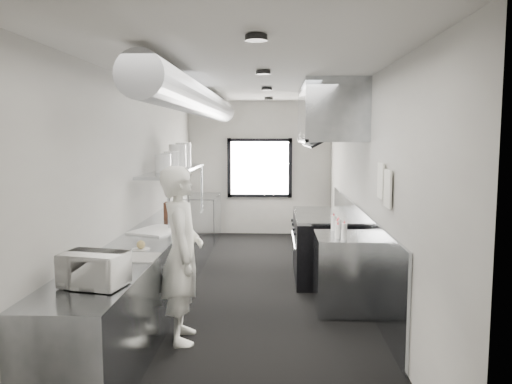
# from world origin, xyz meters

# --- Properties ---
(floor) EXTENTS (3.00, 8.00, 0.01)m
(floor) POSITION_xyz_m (0.00, 0.00, 0.00)
(floor) COLOR black
(floor) RESTS_ON ground
(ceiling) EXTENTS (3.00, 8.00, 0.01)m
(ceiling) POSITION_xyz_m (0.00, 0.00, 2.80)
(ceiling) COLOR beige
(ceiling) RESTS_ON wall_back
(wall_back) EXTENTS (3.00, 0.02, 2.80)m
(wall_back) POSITION_xyz_m (0.00, 4.00, 1.40)
(wall_back) COLOR #B2B1A9
(wall_back) RESTS_ON floor
(wall_front) EXTENTS (3.00, 0.02, 2.80)m
(wall_front) POSITION_xyz_m (0.00, -4.00, 1.40)
(wall_front) COLOR #B2B1A9
(wall_front) RESTS_ON floor
(wall_left) EXTENTS (0.02, 8.00, 2.80)m
(wall_left) POSITION_xyz_m (-1.50, 0.00, 1.40)
(wall_left) COLOR #B2B1A9
(wall_left) RESTS_ON floor
(wall_right) EXTENTS (0.02, 8.00, 2.80)m
(wall_right) POSITION_xyz_m (1.50, 0.00, 1.40)
(wall_right) COLOR #B2B1A9
(wall_right) RESTS_ON floor
(wall_cladding) EXTENTS (0.03, 5.50, 1.10)m
(wall_cladding) POSITION_xyz_m (1.48, 0.30, 0.55)
(wall_cladding) COLOR gray
(wall_cladding) RESTS_ON wall_right
(hvac_duct) EXTENTS (0.40, 6.40, 0.40)m
(hvac_duct) POSITION_xyz_m (-0.70, 0.40, 2.55)
(hvac_duct) COLOR #989AA0
(hvac_duct) RESTS_ON ceiling
(service_window) EXTENTS (1.36, 0.05, 1.25)m
(service_window) POSITION_xyz_m (0.00, 3.96, 1.40)
(service_window) COLOR white
(service_window) RESTS_ON wall_back
(exhaust_hood) EXTENTS (0.81, 2.20, 0.88)m
(exhaust_hood) POSITION_xyz_m (1.10, 0.70, 2.39)
(exhaust_hood) COLOR gray
(exhaust_hood) RESTS_ON ceiling
(prep_counter) EXTENTS (0.70, 6.00, 0.90)m
(prep_counter) POSITION_xyz_m (-1.15, -0.50, 0.45)
(prep_counter) COLOR gray
(prep_counter) RESTS_ON floor
(pass_shelf) EXTENTS (0.45, 3.00, 0.68)m
(pass_shelf) POSITION_xyz_m (-1.19, 1.00, 1.54)
(pass_shelf) COLOR gray
(pass_shelf) RESTS_ON prep_counter
(range) EXTENTS (0.88, 1.60, 0.94)m
(range) POSITION_xyz_m (1.04, 0.70, 0.47)
(range) COLOR black
(range) RESTS_ON floor
(bottle_station) EXTENTS (0.65, 0.80, 0.90)m
(bottle_station) POSITION_xyz_m (1.15, -0.70, 0.45)
(bottle_station) COLOR gray
(bottle_station) RESTS_ON floor
(far_work_table) EXTENTS (0.70, 1.20, 0.90)m
(far_work_table) POSITION_xyz_m (-1.15, 3.20, 0.45)
(far_work_table) COLOR gray
(far_work_table) RESTS_ON floor
(notice_sheet_a) EXTENTS (0.02, 0.28, 0.38)m
(notice_sheet_a) POSITION_xyz_m (1.47, -1.20, 1.60)
(notice_sheet_a) COLOR white
(notice_sheet_a) RESTS_ON wall_right
(notice_sheet_b) EXTENTS (0.02, 0.28, 0.38)m
(notice_sheet_b) POSITION_xyz_m (1.47, -1.55, 1.55)
(notice_sheet_b) COLOR white
(notice_sheet_b) RESTS_ON wall_right
(line_cook) EXTENTS (0.53, 0.71, 1.79)m
(line_cook) POSITION_xyz_m (-0.60, -1.70, 0.89)
(line_cook) COLOR white
(line_cook) RESTS_ON floor
(microwave) EXTENTS (0.51, 0.43, 0.27)m
(microwave) POSITION_xyz_m (-1.09, -2.84, 1.04)
(microwave) COLOR white
(microwave) RESTS_ON prep_counter
(deli_tub_a) EXTENTS (0.16, 0.16, 0.11)m
(deli_tub_a) POSITION_xyz_m (-1.31, -2.43, 0.95)
(deli_tub_a) COLOR #A3AD9F
(deli_tub_a) RESTS_ON prep_counter
(deli_tub_b) EXTENTS (0.15, 0.15, 0.09)m
(deli_tub_b) POSITION_xyz_m (-1.32, -2.37, 0.95)
(deli_tub_b) COLOR #A3AD9F
(deli_tub_b) RESTS_ON prep_counter
(newspaper) EXTENTS (0.31, 0.39, 0.01)m
(newspaper) POSITION_xyz_m (-0.96, -1.90, 0.90)
(newspaper) COLOR silver
(newspaper) RESTS_ON prep_counter
(small_plate) EXTENTS (0.22, 0.22, 0.02)m
(small_plate) POSITION_xyz_m (-1.05, -1.58, 0.91)
(small_plate) COLOR silver
(small_plate) RESTS_ON prep_counter
(pastry) EXTENTS (0.09, 0.09, 0.09)m
(pastry) POSITION_xyz_m (-1.05, -1.58, 0.96)
(pastry) COLOR tan
(pastry) RESTS_ON small_plate
(cutting_board) EXTENTS (0.70, 0.79, 0.02)m
(cutting_board) POSITION_xyz_m (-1.12, -0.52, 0.91)
(cutting_board) COLOR silver
(cutting_board) RESTS_ON prep_counter
(knife_block) EXTENTS (0.09, 0.19, 0.21)m
(knife_block) POSITION_xyz_m (-1.24, 0.62, 1.01)
(knife_block) COLOR #4E281B
(knife_block) RESTS_ON prep_counter
(plate_stack_a) EXTENTS (0.24, 0.24, 0.26)m
(plate_stack_a) POSITION_xyz_m (-1.23, 0.34, 1.70)
(plate_stack_a) COLOR silver
(plate_stack_a) RESTS_ON pass_shelf
(plate_stack_b) EXTENTS (0.26, 0.26, 0.28)m
(plate_stack_b) POSITION_xyz_m (-1.19, 0.73, 1.71)
(plate_stack_b) COLOR silver
(plate_stack_b) RESTS_ON pass_shelf
(plate_stack_c) EXTENTS (0.30, 0.30, 0.37)m
(plate_stack_c) POSITION_xyz_m (-1.19, 1.18, 1.76)
(plate_stack_c) COLOR silver
(plate_stack_c) RESTS_ON pass_shelf
(plate_stack_d) EXTENTS (0.32, 0.32, 0.39)m
(plate_stack_d) POSITION_xyz_m (-1.18, 1.61, 1.77)
(plate_stack_d) COLOR silver
(plate_stack_d) RESTS_ON pass_shelf
(squeeze_bottle_a) EXTENTS (0.07, 0.07, 0.19)m
(squeeze_bottle_a) POSITION_xyz_m (1.12, -0.95, 0.99)
(squeeze_bottle_a) COLOR silver
(squeeze_bottle_a) RESTS_ON bottle_station
(squeeze_bottle_b) EXTENTS (0.06, 0.06, 0.16)m
(squeeze_bottle_b) POSITION_xyz_m (1.06, -0.87, 0.98)
(squeeze_bottle_b) COLOR silver
(squeeze_bottle_b) RESTS_ON bottle_station
(squeeze_bottle_c) EXTENTS (0.08, 0.08, 0.18)m
(squeeze_bottle_c) POSITION_xyz_m (1.07, -0.73, 0.99)
(squeeze_bottle_c) COLOR silver
(squeeze_bottle_c) RESTS_ON bottle_station
(squeeze_bottle_d) EXTENTS (0.07, 0.07, 0.17)m
(squeeze_bottle_d) POSITION_xyz_m (1.11, -0.56, 0.99)
(squeeze_bottle_d) COLOR silver
(squeeze_bottle_d) RESTS_ON bottle_station
(squeeze_bottle_e) EXTENTS (0.08, 0.08, 0.19)m
(squeeze_bottle_e) POSITION_xyz_m (1.07, -0.39, 0.99)
(squeeze_bottle_e) COLOR silver
(squeeze_bottle_e) RESTS_ON bottle_station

